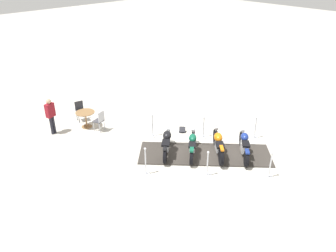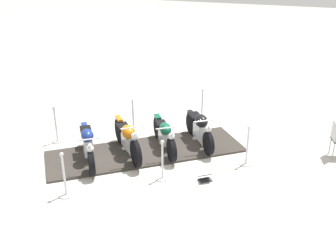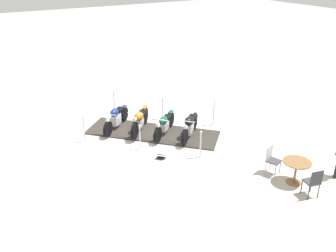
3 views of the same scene
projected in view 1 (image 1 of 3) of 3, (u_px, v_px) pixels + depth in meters
The scene contains 17 objects.
ground_plane at pixel (205, 155), 13.76m from camera, with size 80.00×80.00×0.00m, color beige.
display_platform at pixel (205, 154), 13.75m from camera, with size 5.29×1.68×0.05m, color #38332D.
motorcycle_navy at pixel (244, 144), 13.49m from camera, with size 1.71×1.55×0.89m.
motorcycle_copper at pixel (218, 143), 13.52m from camera, with size 1.57×1.70×1.02m.
motorcycle_forest at pixel (192, 144), 13.59m from camera, with size 1.71×1.47×0.90m.
motorcycle_black at pixel (167, 142), 13.60m from camera, with size 1.62×1.43×0.92m.
stanchion_left_rear at pixel (146, 165), 12.38m from camera, with size 0.30×0.30×1.15m.
stanchion_right_mid at pixel (203, 131), 14.90m from camera, with size 0.35×0.35×1.02m.
stanchion_right_rear at pixel (153, 129), 14.98m from camera, with size 0.34×0.34×1.07m.
stanchion_right_front at pixel (255, 132), 14.81m from camera, with size 0.36×0.36×1.07m.
stanchion_left_front at pixel (270, 169), 12.21m from camera, with size 0.30×0.30×1.09m.
stanchion_left_mid at pixel (207, 169), 12.33m from camera, with size 0.36×0.36×1.06m.
info_placard at pixel (182, 131), 15.42m from camera, with size 0.37×0.37×0.23m.
cafe_table at pixel (86, 116), 15.65m from camera, with size 0.87×0.87×0.76m.
cafe_chair_near_table at pixel (100, 120), 15.31m from camera, with size 0.51×0.51×0.98m.
cafe_chair_across_table at pixel (80, 110), 16.29m from camera, with size 0.48×0.48×0.96m.
bystander_person at pixel (51, 113), 14.88m from camera, with size 0.45×0.34×1.69m.
Camera 1 is at (-9.11, -7.41, 7.41)m, focal length 36.18 mm.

